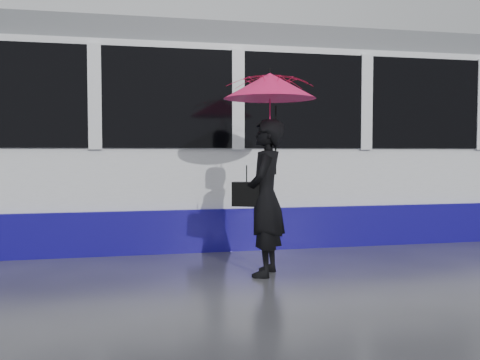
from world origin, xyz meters
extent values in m
plane|color=#27272B|center=(0.00, 0.00, 0.00)|extent=(90.00, 90.00, 0.00)
cube|color=#3F3D38|center=(0.00, 1.78, 0.01)|extent=(34.00, 0.07, 0.02)
cube|color=#3F3D38|center=(0.00, 3.22, 0.01)|extent=(34.00, 0.07, 0.02)
cube|color=#120A7A|center=(-2.72, 2.50, 0.31)|extent=(24.00, 2.56, 0.62)
imported|color=black|center=(0.77, -0.31, 0.91)|extent=(0.68, 0.79, 1.83)
imported|color=#E9136A|center=(0.82, -0.31, 1.92)|extent=(1.33, 1.34, 0.91)
cone|color=#E9136A|center=(0.82, -0.31, 2.21)|extent=(1.42, 1.42, 0.30)
cylinder|color=black|center=(0.82, -0.31, 2.38)|extent=(0.01, 0.01, 0.07)
cylinder|color=black|center=(0.90, -0.29, 1.58)|extent=(0.02, 0.02, 0.80)
cube|color=black|center=(0.55, -0.29, 0.96)|extent=(0.36, 0.27, 0.28)
cylinder|color=black|center=(0.55, -0.29, 1.19)|extent=(0.01, 0.01, 0.18)
camera|label=1|loc=(-0.85, -6.31, 1.44)|focal=40.00mm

